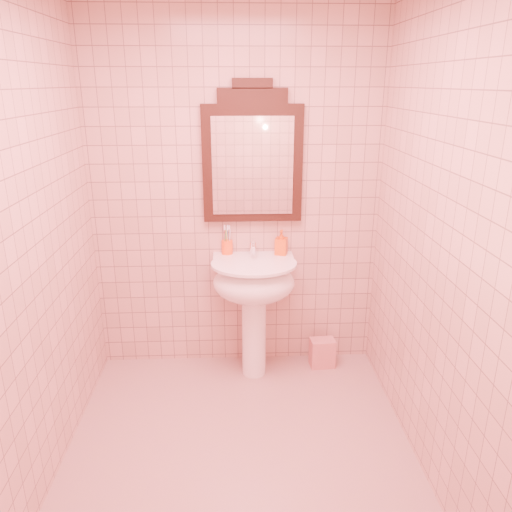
{
  "coord_description": "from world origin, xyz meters",
  "views": [
    {
      "loc": [
        -0.01,
        -2.29,
        2.01
      ],
      "look_at": [
        0.11,
        0.55,
        1.02
      ],
      "focal_mm": 35.0,
      "sensor_mm": 36.0,
      "label": 1
    }
  ],
  "objects_px": {
    "mirror": "(253,158)",
    "soap_dispenser": "(281,242)",
    "toothbrush_cup": "(227,247)",
    "pedestal_sink": "(254,290)",
    "towel": "(322,353)"
  },
  "relations": [
    {
      "from": "towel",
      "to": "pedestal_sink",
      "type": "bearing_deg",
      "value": -171.24
    },
    {
      "from": "toothbrush_cup",
      "to": "pedestal_sink",
      "type": "bearing_deg",
      "value": -45.29
    },
    {
      "from": "pedestal_sink",
      "to": "soap_dispenser",
      "type": "distance_m",
      "value": 0.38
    },
    {
      "from": "soap_dispenser",
      "to": "mirror",
      "type": "bearing_deg",
      "value": -176.26
    },
    {
      "from": "toothbrush_cup",
      "to": "soap_dispenser",
      "type": "relative_size",
      "value": 1.03
    },
    {
      "from": "pedestal_sink",
      "to": "mirror",
      "type": "relative_size",
      "value": 0.92
    },
    {
      "from": "toothbrush_cup",
      "to": "towel",
      "type": "bearing_deg",
      "value": -8.58
    },
    {
      "from": "pedestal_sink",
      "to": "towel",
      "type": "xyz_separation_m",
      "value": [
        0.51,
        0.08,
        -0.55
      ]
    },
    {
      "from": "mirror",
      "to": "toothbrush_cup",
      "type": "bearing_deg",
      "value": -174.38
    },
    {
      "from": "soap_dispenser",
      "to": "towel",
      "type": "distance_m",
      "value": 0.9
    },
    {
      "from": "mirror",
      "to": "toothbrush_cup",
      "type": "distance_m",
      "value": 0.65
    },
    {
      "from": "toothbrush_cup",
      "to": "soap_dispenser",
      "type": "distance_m",
      "value": 0.38
    },
    {
      "from": "pedestal_sink",
      "to": "soap_dispenser",
      "type": "height_order",
      "value": "soap_dispenser"
    },
    {
      "from": "mirror",
      "to": "soap_dispenser",
      "type": "height_order",
      "value": "mirror"
    },
    {
      "from": "mirror",
      "to": "towel",
      "type": "height_order",
      "value": "mirror"
    }
  ]
}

